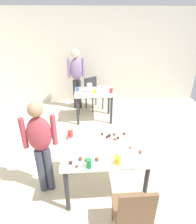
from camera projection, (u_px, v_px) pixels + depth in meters
name	position (u px, v px, depth m)	size (l,w,h in m)	color
ground_plane	(99.00, 175.00, 3.14)	(6.40, 6.40, 0.00)	beige
wall_back	(91.00, 58.00, 5.40)	(6.40, 0.10, 2.60)	beige
dining_table_near	(104.00, 154.00, 2.63)	(1.15, 0.80, 0.75)	white
dining_table_far	(94.00, 96.00, 4.60)	(0.92, 0.65, 0.75)	white
chair_near_table	(133.00, 211.00, 2.02)	(0.40, 0.40, 0.87)	brown
chair_far_table	(93.00, 91.00, 5.25)	(0.55, 0.55, 0.87)	#2D2D33
person_girl_near	(41.00, 142.00, 2.52)	(0.46, 0.24, 1.45)	#383D4C
person_adult_far	(76.00, 74.00, 5.02)	(0.46, 0.25, 1.63)	#28282D
mixing_bowl	(133.00, 132.00, 2.86)	(0.18, 0.18, 0.08)	white
soda_can	(89.00, 163.00, 2.23)	(0.07, 0.07, 0.12)	#198438
fork_near	(98.00, 150.00, 2.54)	(0.17, 0.02, 0.01)	silver
cup_near_0	(78.00, 150.00, 2.47)	(0.09, 0.09, 0.09)	white
cup_near_1	(70.00, 134.00, 2.82)	(0.08, 0.08, 0.10)	red
cup_near_2	(117.00, 160.00, 2.29)	(0.09, 0.09, 0.10)	yellow
cake_ball_0	(110.00, 135.00, 2.82)	(0.05, 0.05, 0.05)	#3D2319
cake_ball_1	(114.00, 134.00, 2.85)	(0.04, 0.04, 0.04)	brown
cake_ball_2	(86.00, 160.00, 2.34)	(0.05, 0.05, 0.05)	brown
cake_ball_3	(71.00, 162.00, 2.30)	(0.05, 0.05, 0.05)	#3D2319
cake_ball_4	(124.00, 133.00, 2.87)	(0.04, 0.04, 0.04)	#3D2319
cake_ball_5	(102.00, 134.00, 2.86)	(0.04, 0.04, 0.04)	#3D2319
cake_ball_6	(77.00, 166.00, 2.25)	(0.04, 0.04, 0.04)	brown
cake_ball_7	(68.00, 138.00, 2.76)	(0.05, 0.05, 0.05)	brown
cake_ball_8	(130.00, 147.00, 2.57)	(0.04, 0.04, 0.04)	brown
cake_ball_9	(80.00, 159.00, 2.35)	(0.05, 0.05, 0.05)	brown
cake_ball_10	(140.00, 152.00, 2.48)	(0.05, 0.05, 0.05)	brown
cake_ball_11	(97.00, 159.00, 2.35)	(0.05, 0.05, 0.05)	brown
cake_ball_12	(107.00, 137.00, 2.79)	(0.05, 0.05, 0.05)	#3D2319
cake_ball_13	(118.00, 138.00, 2.77)	(0.04, 0.04, 0.04)	#3D2319
cake_ball_14	(116.00, 156.00, 2.41)	(0.05, 0.05, 0.05)	brown
cake_ball_15	(115.00, 139.00, 2.74)	(0.05, 0.05, 0.05)	brown
pitcher_far	(90.00, 88.00, 4.45)	(0.13, 0.13, 0.21)	white
cup_far_0	(95.00, 91.00, 4.39)	(0.08, 0.08, 0.11)	yellow
cup_far_1	(77.00, 89.00, 4.53)	(0.08, 0.08, 0.10)	#3351B2
cup_far_2	(111.00, 91.00, 4.43)	(0.08, 0.08, 0.11)	red
cup_far_3	(99.00, 91.00, 4.39)	(0.07, 0.07, 0.10)	white
donut_far_0	(90.00, 90.00, 4.60)	(0.11, 0.11, 0.03)	gold
donut_far_1	(103.00, 87.00, 4.77)	(0.13, 0.13, 0.04)	pink
donut_far_2	(77.00, 94.00, 4.33)	(0.12, 0.12, 0.03)	white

